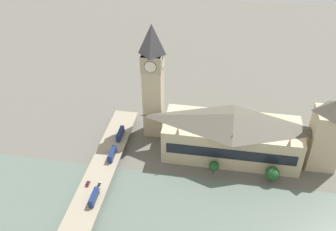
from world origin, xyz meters
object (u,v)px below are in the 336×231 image
(double_decker_bus_rear, at_px, (120,133))
(clock_tower, at_px, (153,79))
(double_decker_bus_mid, at_px, (112,154))
(road_bridge, at_px, (86,206))
(victoria_tower, at_px, (326,134))
(car_southbound_lead, at_px, (88,184))
(double_decker_bus_lead, at_px, (94,197))
(parliament_hall, at_px, (232,135))
(car_northbound_tail, at_px, (99,185))

(double_decker_bus_rear, bearing_deg, clock_tower, -50.92)
(double_decker_bus_mid, height_order, double_decker_bus_rear, double_decker_bus_mid)
(road_bridge, relative_size, double_decker_bus_rear, 14.33)
(victoria_tower, height_order, car_southbound_lead, victoria_tower)
(double_decker_bus_lead, height_order, double_decker_bus_mid, double_decker_bus_mid)
(car_southbound_lead, bearing_deg, double_decker_bus_rear, -8.86)
(clock_tower, height_order, road_bridge, clock_tower)
(victoria_tower, xyz_separation_m, double_decker_bus_mid, (-20.54, 120.46, -14.50))
(parliament_hall, xyz_separation_m, double_decker_bus_rear, (-1.27, 68.48, -7.08))
(double_decker_bus_lead, bearing_deg, car_northbound_tail, 3.15)
(double_decker_bus_mid, bearing_deg, car_northbound_tail, 178.90)
(parliament_hall, xyz_separation_m, double_decker_bus_mid, (-20.49, 68.13, -7.03))
(clock_tower, relative_size, road_bridge, 0.45)
(parliament_hall, distance_m, road_bridge, 92.66)
(victoria_tower, bearing_deg, double_decker_bus_lead, 114.22)
(victoria_tower, bearing_deg, car_northbound_tail, 109.97)
(clock_tower, bearing_deg, road_bridge, 163.15)
(double_decker_bus_lead, distance_m, double_decker_bus_rear, 52.80)
(double_decker_bus_rear, xyz_separation_m, car_southbound_lead, (-42.66, 6.65, -1.92))
(road_bridge, relative_size, car_northbound_tail, 36.64)
(car_northbound_tail, bearing_deg, parliament_hall, -57.39)
(double_decker_bus_mid, bearing_deg, victoria_tower, -80.32)
(car_northbound_tail, relative_size, car_southbound_lead, 1.18)
(victoria_tower, relative_size, double_decker_bus_rear, 4.15)
(clock_tower, relative_size, double_decker_bus_mid, 6.87)
(double_decker_bus_mid, bearing_deg, double_decker_bus_lead, -179.81)
(clock_tower, distance_m, car_northbound_tail, 69.59)
(victoria_tower, bearing_deg, clock_tower, 82.32)
(road_bridge, xyz_separation_m, car_northbound_tail, (14.00, -3.00, 1.63))
(parliament_hall, bearing_deg, double_decker_bus_mid, 106.74)
(clock_tower, xyz_separation_m, victoria_tower, (-13.79, -102.20, -17.63))
(double_decker_bus_lead, height_order, car_southbound_lead, double_decker_bus_lead)
(parliament_hall, distance_m, double_decker_bus_lead, 87.18)
(double_decker_bus_lead, bearing_deg, car_southbound_lead, 35.03)
(clock_tower, distance_m, road_bridge, 83.01)
(double_decker_bus_lead, distance_m, car_southbound_lead, 12.54)
(road_bridge, height_order, car_southbound_lead, car_southbound_lead)
(car_southbound_lead, bearing_deg, double_decker_bus_lead, -144.97)
(double_decker_bus_mid, xyz_separation_m, car_northbound_tail, (-23.39, 0.45, -1.93))
(car_northbound_tail, height_order, car_southbound_lead, car_northbound_tail)
(clock_tower, relative_size, double_decker_bus_rear, 6.42)
(clock_tower, bearing_deg, victoria_tower, -97.68)
(clock_tower, bearing_deg, parliament_hall, -105.52)
(parliament_hall, distance_m, car_northbound_tail, 81.90)
(double_decker_bus_mid, bearing_deg, double_decker_bus_rear, 1.05)
(clock_tower, bearing_deg, double_decker_bus_lead, 165.04)
(victoria_tower, relative_size, car_southbound_lead, 12.52)
(victoria_tower, relative_size, road_bridge, 0.29)
(double_decker_bus_lead, height_order, double_decker_bus_rear, double_decker_bus_lead)
(double_decker_bus_lead, bearing_deg, clock_tower, -14.96)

